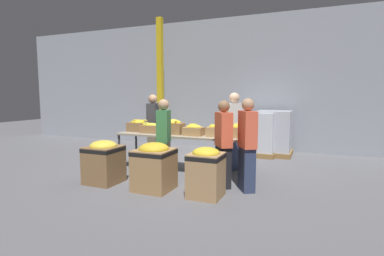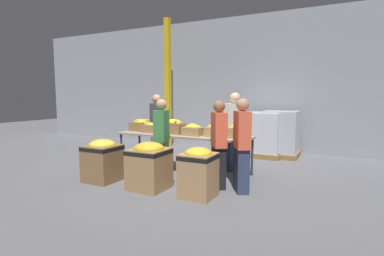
{
  "view_description": "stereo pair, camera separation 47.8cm",
  "coord_description": "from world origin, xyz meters",
  "views": [
    {
      "loc": [
        2.61,
        -5.8,
        1.65
      ],
      "look_at": [
        0.16,
        0.09,
        0.95
      ],
      "focal_mm": 28.0,
      "sensor_mm": 36.0,
      "label": 1
    },
    {
      "loc": [
        3.05,
        -5.6,
        1.65
      ],
      "look_at": [
        0.16,
        0.09,
        0.95
      ],
      "focal_mm": 28.0,
      "sensor_mm": 36.0,
      "label": 2
    }
  ],
  "objects": [
    {
      "name": "banana_box_2",
      "position": [
        -0.22,
        -0.04,
        0.97
      ],
      "size": [
        0.43,
        0.33,
        0.32
      ],
      "color": "olive",
      "rests_on": "sorting_table"
    },
    {
      "name": "pallet_stack_1",
      "position": [
        1.12,
        2.47,
        0.58
      ],
      "size": [
        1.07,
        1.07,
        1.18
      ],
      "color": "olive",
      "rests_on": "ground_plane"
    },
    {
      "name": "volunteer_0",
      "position": [
        1.55,
        -0.78,
        0.79
      ],
      "size": [
        0.4,
        0.48,
        1.6
      ],
      "rotation": [
        0.0,
        0.0,
        2.1
      ],
      "color": "#2D3856",
      "rests_on": "ground_plane"
    },
    {
      "name": "sorting_table",
      "position": [
        0.0,
        0.0,
        0.76
      ],
      "size": [
        2.96,
        0.8,
        0.81
      ],
      "color": "#9E937F",
      "rests_on": "ground_plane"
    },
    {
      "name": "banana_box_3",
      "position": [
        0.27,
        -0.09,
        0.93
      ],
      "size": [
        0.4,
        0.31,
        0.24
      ],
      "color": "#A37A4C",
      "rests_on": "sorting_table"
    },
    {
      "name": "donation_bin_0",
      "position": [
        -1.03,
        -1.35,
        0.43
      ],
      "size": [
        0.6,
        0.6,
        0.81
      ],
      "color": "olive",
      "rests_on": "ground_plane"
    },
    {
      "name": "banana_box_0",
      "position": [
        -1.2,
        0.09,
        0.95
      ],
      "size": [
        0.41,
        0.34,
        0.28
      ],
      "color": "olive",
      "rests_on": "sorting_table"
    },
    {
      "name": "volunteer_3",
      "position": [
        1.11,
        -0.73,
        0.77
      ],
      "size": [
        0.41,
        0.46,
        1.56
      ],
      "rotation": [
        0.0,
        0.0,
        2.18
      ],
      "color": "black",
      "rests_on": "ground_plane"
    },
    {
      "name": "wall_back",
      "position": [
        0.0,
        3.31,
        2.0
      ],
      "size": [
        16.0,
        0.08,
        4.0
      ],
      "color": "#9399A3",
      "rests_on": "ground_plane"
    },
    {
      "name": "volunteer_4",
      "position": [
        0.96,
        0.58,
        0.85
      ],
      "size": [
        0.44,
        0.51,
        1.7
      ],
      "rotation": [
        0.0,
        0.0,
        -2.13
      ],
      "color": "#2D3856",
      "rests_on": "ground_plane"
    },
    {
      "name": "banana_box_5",
      "position": [
        1.24,
        -0.03,
        0.95
      ],
      "size": [
        0.42,
        0.28,
        0.28
      ],
      "color": "#A37A4C",
      "rests_on": "sorting_table"
    },
    {
      "name": "ground_plane",
      "position": [
        0.0,
        0.0,
        0.0
      ],
      "size": [
        30.0,
        30.0,
        0.0
      ],
      "primitive_type": "plane",
      "color": "slate"
    },
    {
      "name": "volunteer_2",
      "position": [
        -1.19,
        0.77,
        0.83
      ],
      "size": [
        0.33,
        0.49,
        1.67
      ],
      "rotation": [
        0.0,
        0.0,
        -1.32
      ],
      "color": "#6B604C",
      "rests_on": "ground_plane"
    },
    {
      "name": "support_pillar",
      "position": [
        -1.91,
        2.5,
        2.0
      ],
      "size": [
        0.16,
        0.16,
        4.0
      ],
      "color": "gold",
      "rests_on": "ground_plane"
    },
    {
      "name": "donation_bin_2",
      "position": [
        1.01,
        -1.35,
        0.43
      ],
      "size": [
        0.53,
        0.53,
        0.82
      ],
      "color": "tan",
      "rests_on": "ground_plane"
    },
    {
      "name": "banana_box_1",
      "position": [
        -0.77,
        -0.04,
        0.93
      ],
      "size": [
        0.46,
        0.31,
        0.24
      ],
      "color": "olive",
      "rests_on": "sorting_table"
    },
    {
      "name": "donation_bin_1",
      "position": [
        0.05,
        -1.35,
        0.44
      ],
      "size": [
        0.62,
        0.62,
        0.83
      ],
      "color": "#A37A4C",
      "rests_on": "ground_plane"
    },
    {
      "name": "volunteer_1",
      "position": [
        -0.09,
        -0.72,
        0.78
      ],
      "size": [
        0.32,
        0.46,
        1.57
      ],
      "rotation": [
        0.0,
        0.0,
        1.86
      ],
      "color": "#6B604C",
      "rests_on": "ground_plane"
    },
    {
      "name": "banana_box_4",
      "position": [
        0.77,
        -0.04,
        0.93
      ],
      "size": [
        0.4,
        0.3,
        0.25
      ],
      "color": "tan",
      "rests_on": "sorting_table"
    },
    {
      "name": "pallet_stack_0",
      "position": [
        1.56,
        2.59,
        0.6
      ],
      "size": [
        0.98,
        0.98,
        1.22
      ],
      "color": "olive",
      "rests_on": "ground_plane"
    }
  ]
}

